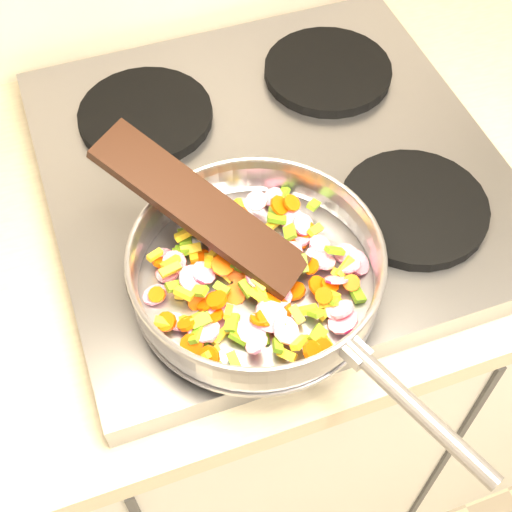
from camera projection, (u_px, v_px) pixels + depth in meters
name	position (u px, v px, depth m)	size (l,w,h in m)	color
cooktop	(272.00, 173.00, 0.98)	(0.60, 0.60, 0.04)	#939399
grate_fl	(205.00, 269.00, 0.85)	(0.19, 0.19, 0.02)	black
grate_fr	(414.00, 208.00, 0.91)	(0.19, 0.19, 0.02)	black
grate_bl	(146.00, 115.00, 1.01)	(0.19, 0.19, 0.02)	black
grate_br	(328.00, 71.00, 1.06)	(0.19, 0.19, 0.02)	black
saute_pan	(257.00, 269.00, 0.80)	(0.34, 0.48, 0.06)	#9E9EA5
vegetable_heap	(251.00, 280.00, 0.81)	(0.27, 0.27, 0.04)	#CE1456
wooden_spatula	(200.00, 208.00, 0.81)	(0.27, 0.06, 0.01)	black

